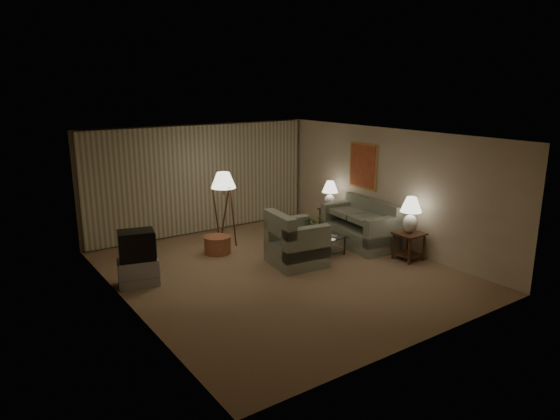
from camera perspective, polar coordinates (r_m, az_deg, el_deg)
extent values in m
plane|color=tan|center=(10.07, -0.07, -7.00)|extent=(7.00, 7.00, 0.00)
cube|color=beige|center=(12.64, -9.13, 3.58)|extent=(6.00, 0.04, 2.70)
cube|color=beige|center=(8.40, -17.20, -2.32)|extent=(0.04, 7.00, 2.70)
cube|color=beige|center=(11.59, 12.24, 2.48)|extent=(0.04, 7.00, 2.70)
cube|color=white|center=(9.44, -0.08, 8.46)|extent=(6.00, 7.00, 0.04)
cube|color=beige|center=(12.57, -8.97, 3.53)|extent=(5.85, 0.12, 2.65)
cube|color=#C59145|center=(12.06, 9.49, 4.98)|extent=(0.03, 0.90, 1.10)
cube|color=#AA361F|center=(12.04, 9.41, 4.97)|extent=(0.02, 0.80, 1.00)
cube|color=gray|center=(11.77, 9.02, -2.90)|extent=(2.07, 1.33, 0.44)
cube|color=gray|center=(10.38, 1.90, -4.98)|extent=(1.32, 1.28, 0.47)
cube|color=#341A0E|center=(10.88, 14.56, -2.61)|extent=(0.55, 0.55, 0.04)
cube|color=#341A0E|center=(11.02, 14.41, -4.90)|extent=(0.46, 0.46, 0.02)
cylinder|color=#341A0E|center=(10.67, 14.57, -4.64)|extent=(0.05, 0.05, 0.56)
cylinder|color=#341A0E|center=(10.95, 12.81, -4.05)|extent=(0.05, 0.05, 0.56)
cylinder|color=#341A0E|center=(11.00, 16.10, -4.17)|extent=(0.05, 0.05, 0.56)
cylinder|color=#341A0E|center=(11.27, 14.36, -3.61)|extent=(0.05, 0.05, 0.56)
cube|color=#341A0E|center=(12.66, 5.69, 0.14)|extent=(0.47, 0.39, 0.04)
cube|color=#341A0E|center=(12.78, 5.64, -1.86)|extent=(0.40, 0.34, 0.02)
cylinder|color=#341A0E|center=(12.51, 5.45, -1.44)|extent=(0.05, 0.05, 0.56)
cylinder|color=#341A0E|center=(12.73, 4.60, -1.15)|extent=(0.05, 0.05, 0.56)
cylinder|color=#341A0E|center=(12.75, 6.72, -1.19)|extent=(0.05, 0.05, 0.56)
cylinder|color=#341A0E|center=(12.96, 5.86, -0.90)|extent=(0.05, 0.05, 0.56)
ellipsoid|color=white|center=(10.83, 14.63, -1.52)|extent=(0.31, 0.31, 0.39)
cylinder|color=white|center=(10.76, 14.71, -0.29)|extent=(0.03, 0.03, 0.09)
cone|color=white|center=(10.72, 14.77, 0.63)|extent=(0.45, 0.45, 0.31)
ellipsoid|color=white|center=(12.61, 5.71, 1.00)|extent=(0.28, 0.28, 0.35)
cylinder|color=white|center=(12.57, 5.74, 1.95)|extent=(0.03, 0.03, 0.08)
cone|color=white|center=(12.53, 5.75, 2.67)|extent=(0.40, 0.40, 0.28)
cube|color=silver|center=(10.83, 4.51, -3.23)|extent=(1.17, 0.64, 0.02)
cube|color=silver|center=(10.92, 4.48, -4.76)|extent=(1.09, 0.55, 0.01)
cylinder|color=#44311B|center=(10.40, 3.15, -5.15)|extent=(0.04, 0.04, 0.40)
cylinder|color=#44311B|center=(10.78, 1.52, -4.43)|extent=(0.04, 0.04, 0.40)
cylinder|color=#44311B|center=(11.03, 7.39, -4.10)|extent=(0.04, 0.04, 0.40)
cylinder|color=#44311B|center=(11.39, 5.72, -3.46)|extent=(0.04, 0.04, 0.40)
cube|color=#9B9A9D|center=(9.71, -15.87, -6.84)|extent=(0.95, 0.80, 0.50)
cube|color=black|center=(9.53, -16.08, -3.90)|extent=(0.85, 0.76, 0.55)
cylinder|color=#341A0E|center=(11.29, -6.46, 2.42)|extent=(0.04, 0.04, 0.25)
cone|color=white|center=(11.25, -6.49, 3.42)|extent=(0.56, 0.56, 0.35)
cylinder|color=#A86639|center=(11.14, -7.16, -3.95)|extent=(0.67, 0.67, 0.39)
imported|color=silver|center=(10.72, 3.90, -2.98)|extent=(0.17, 0.17, 0.14)
imported|color=#487333|center=(10.63, 3.92, -1.41)|extent=(0.54, 0.51, 0.47)
imported|color=olive|center=(10.90, 5.87, -3.05)|extent=(0.23, 0.25, 0.02)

